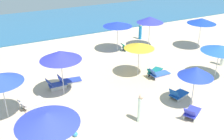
# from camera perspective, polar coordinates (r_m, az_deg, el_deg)

# --- Properties ---
(ocean) EXTENTS (60.00, 12.43, 0.12)m
(ocean) POSITION_cam_1_polar(r_m,az_deg,el_deg) (31.31, -15.09, 10.04)
(ocean) COLOR #2B638F
(ocean) RESTS_ON ground_plane
(umbrella_0) EXTENTS (1.88, 1.88, 2.38)m
(umbrella_0) POSITION_cam_1_polar(r_m,az_deg,el_deg) (14.24, 18.12, -0.37)
(umbrella_0) COLOR silver
(umbrella_0) RESTS_ON ground_plane
(lounge_chair_0_0) EXTENTS (1.37, 1.12, 0.77)m
(lounge_chair_0_0) POSITION_cam_1_polar(r_m,az_deg,el_deg) (14.12, 17.27, -9.01)
(lounge_chair_0_0) COLOR silver
(lounge_chair_0_0) RESTS_ON ground_plane
(lounge_chair_0_1) EXTENTS (1.36, 0.93, 0.71)m
(lounge_chair_0_1) POSITION_cam_1_polar(r_m,az_deg,el_deg) (15.61, 14.42, -5.23)
(lounge_chair_0_1) COLOR silver
(lounge_chair_0_1) RESTS_ON ground_plane
(umbrella_1) EXTENTS (2.29, 2.29, 2.72)m
(umbrella_1) POSITION_cam_1_polar(r_m,az_deg,el_deg) (22.42, 8.45, 11.00)
(umbrella_1) COLOR silver
(umbrella_1) RESTS_ON ground_plane
(umbrella_3) EXTENTS (2.41, 2.41, 2.52)m
(umbrella_3) POSITION_cam_1_polar(r_m,az_deg,el_deg) (21.34, 1.24, 10.15)
(umbrella_3) COLOR silver
(umbrella_3) RESTS_ON ground_plane
(lounge_chair_3_0) EXTENTS (1.36, 0.65, 0.65)m
(lounge_chair_3_0) POSITION_cam_1_polar(r_m,az_deg,el_deg) (22.18, 3.69, 5.07)
(lounge_chair_3_0) COLOR silver
(lounge_chair_3_0) RESTS_ON ground_plane
(umbrella_4) EXTENTS (2.41, 2.41, 2.64)m
(umbrella_4) POSITION_cam_1_polar(r_m,az_deg,el_deg) (23.23, 19.27, 10.25)
(umbrella_4) COLOR silver
(umbrella_4) RESTS_ON ground_plane
(umbrella_5) EXTENTS (2.44, 2.44, 2.30)m
(umbrella_5) POSITION_cam_1_polar(r_m,az_deg,el_deg) (18.12, 22.85, 4.43)
(umbrella_5) COLOR silver
(umbrella_5) RESTS_ON ground_plane
(umbrella_6) EXTENTS (2.03, 2.03, 2.34)m
(umbrella_6) POSITION_cam_1_polar(r_m,az_deg,el_deg) (17.10, 6.04, 5.38)
(umbrella_6) COLOR silver
(umbrella_6) RESTS_ON ground_plane
(lounge_chair_6_0) EXTENTS (1.56, 1.18, 0.66)m
(lounge_chair_6_0) POSITION_cam_1_polar(r_m,az_deg,el_deg) (18.02, 9.40, -0.34)
(lounge_chair_6_0) COLOR silver
(lounge_chair_6_0) RESTS_ON ground_plane
(lounge_chair_6_1) EXTENTS (1.45, 0.63, 0.76)m
(lounge_chair_6_1) POSITION_cam_1_polar(r_m,az_deg,el_deg) (17.67, 10.35, -0.88)
(lounge_chair_6_1) COLOR silver
(lounge_chair_6_1) RESTS_ON ground_plane
(umbrella_7) EXTENTS (2.38, 2.38, 2.73)m
(umbrella_7) POSITION_cam_1_polar(r_m,az_deg,el_deg) (9.69, -14.17, -10.29)
(umbrella_7) COLOR silver
(umbrella_7) RESTS_ON ground_plane
(umbrella_8) EXTENTS (2.39, 2.39, 2.82)m
(umbrella_8) POSITION_cam_1_polar(r_m,az_deg,el_deg) (14.73, -11.35, 3.24)
(umbrella_8) COLOR silver
(umbrella_8) RESTS_ON ground_plane
(lounge_chair_8_0) EXTENTS (1.56, 0.82, 0.66)m
(lounge_chair_8_0) POSITION_cam_1_polar(r_m,az_deg,el_deg) (16.89, -9.54, -2.26)
(lounge_chair_8_0) COLOR silver
(lounge_chair_8_0) RESTS_ON ground_plane
(lounge_chair_8_1) EXTENTS (1.27, 0.60, 0.73)m
(lounge_chair_8_1) POSITION_cam_1_polar(r_m,az_deg,el_deg) (16.45, -12.29, -3.18)
(lounge_chair_8_1) COLOR silver
(lounge_chair_8_1) RESTS_ON ground_plane
(umbrella_9) EXTENTS (2.21, 2.21, 2.54)m
(umbrella_9) POSITION_cam_1_polar(r_m,az_deg,el_deg) (13.61, -23.55, -1.64)
(umbrella_9) COLOR silver
(umbrella_9) RESTS_ON ground_plane
(lounge_chair_9_0) EXTENTS (1.49, 1.04, 0.64)m
(lounge_chair_9_0) POSITION_cam_1_polar(r_m,az_deg,el_deg) (14.98, -17.47, -6.99)
(lounge_chair_9_0) COLOR silver
(lounge_chair_9_0) RESTS_ON ground_plane
(beachgoer_0) EXTENTS (0.42, 0.42, 1.67)m
(beachgoer_0) POSITION_cam_1_polar(r_m,az_deg,el_deg) (12.30, -17.74, -11.97)
(beachgoer_0) COLOR #208DB9
(beachgoer_0) RESTS_ON ground_plane
(beachgoer_4) EXTENTS (0.39, 0.39, 1.50)m
(beachgoer_4) POSITION_cam_1_polar(r_m,az_deg,el_deg) (24.90, 6.28, 8.40)
(beachgoer_4) COLOR #1F83C2
(beachgoer_4) RESTS_ON ground_plane
(beachgoer_5) EXTENTS (0.31, 0.31, 1.59)m
(beachgoer_5) POSITION_cam_1_polar(r_m,az_deg,el_deg) (13.02, 6.36, -8.54)
(beachgoer_5) COLOR white
(beachgoer_5) RESTS_ON ground_plane
(beachgoer_6) EXTENTS (0.42, 0.42, 1.67)m
(beachgoer_6) POSITION_cam_1_polar(r_m,az_deg,el_deg) (20.74, 23.52, 2.95)
(beachgoer_6) COLOR silver
(beachgoer_6) RESTS_ON ground_plane
(beach_ball_0) EXTENTS (0.24, 0.24, 0.24)m
(beach_ball_0) POSITION_cam_1_polar(r_m,az_deg,el_deg) (12.53, -8.14, -13.90)
(beach_ball_0) COLOR #3695CF
(beach_ball_0) RESTS_ON ground_plane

